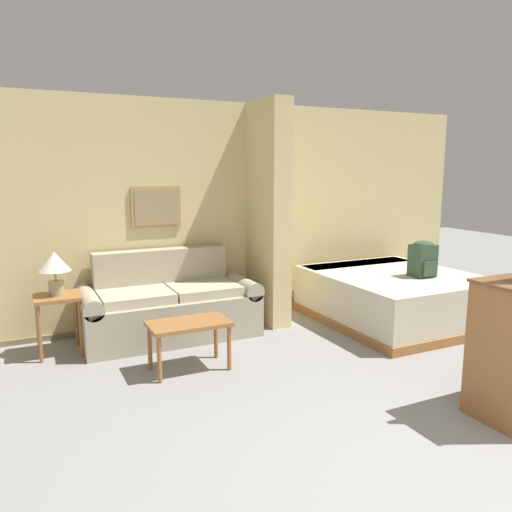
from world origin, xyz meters
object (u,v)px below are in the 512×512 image
Objects in this scene: table_lamp at (55,265)px; bed at (393,296)px; couch at (169,306)px; backpack at (423,258)px; coffee_table at (189,328)px.

bed is at bearing -8.50° from table_lamp.
backpack reaches higher than couch.
couch is 2.69m from bed.
backpack reaches higher than bed.
backpack is at bearing -61.28° from bed.
table_lamp reaches higher than bed.
couch is at bearing 167.07° from bed.
table_lamp reaches higher than coffee_table.
backpack is at bearing 2.05° from coffee_table.
bed is (2.71, 0.39, -0.09)m from coffee_table.
couch is 4.35× the size of table_lamp.
bed is at bearing 118.72° from backpack.
table_lamp is 3.84m from bed.
couch is at bearing 162.20° from backpack.
table_lamp is at bearing 167.71° from backpack.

